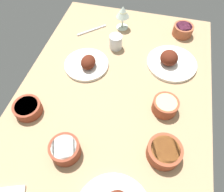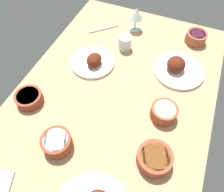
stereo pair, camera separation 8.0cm
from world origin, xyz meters
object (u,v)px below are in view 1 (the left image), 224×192
object	(u,v)px
plate_far_side	(87,64)
wine_glass	(123,13)
bowl_soup	(164,151)
bowl_cream	(65,149)
bowl_onions	(183,30)
fork_loose	(92,30)
bowl_potatoes	(165,105)
water_tumbler	(116,42)
bowl_pasta	(28,108)
plate_near_viewer	(171,61)

from	to	relation	value
plate_far_side	wine_glass	world-z (taller)	wine_glass
bowl_soup	bowl_cream	bearing A→B (deg)	-77.00
bowl_onions	fork_loose	distance (cm)	52.86
bowl_potatoes	bowl_soup	bearing A→B (deg)	5.03
plate_far_side	wine_glass	size ratio (longest dim) A/B	1.61
fork_loose	wine_glass	bearing A→B (deg)	-19.46
water_tumbler	bowl_soup	bearing A→B (deg)	30.50
bowl_pasta	fork_loose	distance (cm)	60.72
wine_glass	plate_far_side	bearing A→B (deg)	-16.75
water_tumbler	bowl_onions	bearing A→B (deg)	119.98
bowl_cream	wine_glass	world-z (taller)	wine_glass
plate_near_viewer	bowl_cream	world-z (taller)	plate_near_viewer
plate_far_side	fork_loose	world-z (taller)	plate_far_side
plate_near_viewer	bowl_onions	size ratio (longest dim) A/B	2.29
bowl_potatoes	bowl_onions	world-z (taller)	bowl_potatoes
plate_far_side	bowl_pasta	distance (cm)	36.09
bowl_potatoes	wine_glass	world-z (taller)	wine_glass
bowl_soup	fork_loose	bearing A→B (deg)	-142.80
bowl_pasta	fork_loose	bearing A→B (deg)	169.99
plate_far_side	water_tumbler	xyz separation A→B (cm)	(-17.53, 10.84, 1.86)
water_tumbler	bowl_pasta	bearing A→B (deg)	-29.21
bowl_soup	wine_glass	world-z (taller)	wine_glass
bowl_soup	water_tumbler	xyz separation A→B (cm)	(-54.69, -32.21, 0.67)
bowl_cream	plate_near_viewer	bearing A→B (deg)	148.58
plate_near_viewer	plate_far_side	distance (cm)	42.90
bowl_soup	bowl_pasta	distance (cm)	60.10
plate_far_side	water_tumbler	bearing A→B (deg)	148.27
wine_glass	fork_loose	xyz separation A→B (cm)	(7.33, -16.84, -9.53)
bowl_soup	plate_near_viewer	bearing A→B (deg)	-177.88
bowl_pasta	bowl_cream	xyz separation A→B (cm)	(13.76, 22.91, 0.74)
bowl_cream	fork_loose	xyz separation A→B (cm)	(-73.51, -12.36, -2.96)
bowl_onions	water_tumbler	bearing A→B (deg)	-60.02
plate_near_viewer	wine_glass	world-z (taller)	wine_glass
wine_glass	water_tumbler	bearing A→B (deg)	0.86
wine_glass	bowl_onions	bearing A→B (deg)	93.97
plate_near_viewer	water_tumbler	bearing A→B (deg)	-100.60
fork_loose	bowl_pasta	bearing A→B (deg)	-142.97
bowl_potatoes	bowl_onions	size ratio (longest dim) A/B	1.00
bowl_pasta	wine_glass	xyz separation A→B (cm)	(-67.08, 27.39, 7.31)
bowl_soup	bowl_pasta	bearing A→B (deg)	-94.99
bowl_onions	fork_loose	size ratio (longest dim) A/B	0.60
plate_far_side	water_tumbler	distance (cm)	20.69
bowl_pasta	bowl_cream	size ratio (longest dim) A/B	1.02
plate_near_viewer	fork_loose	bearing A→B (deg)	-108.59
plate_near_viewer	wine_glass	size ratio (longest dim) A/B	1.83
bowl_potatoes	fork_loose	bearing A→B (deg)	-132.90
bowl_potatoes	wine_glass	bearing A→B (deg)	-149.23
bowl_pasta	bowl_onions	bearing A→B (deg)	138.08
bowl_potatoes	bowl_soup	size ratio (longest dim) A/B	0.84
plate_near_viewer	bowl_pasta	size ratio (longest dim) A/B	2.12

